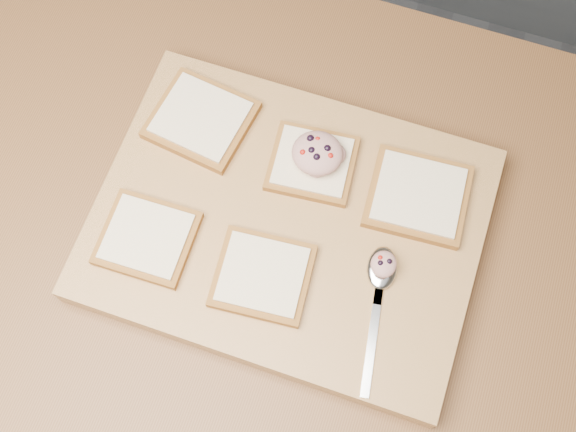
# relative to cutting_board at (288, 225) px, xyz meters

# --- Properties ---
(ground) EXTENTS (4.00, 4.00, 0.00)m
(ground) POSITION_rel_cutting_board_xyz_m (0.04, 0.01, -0.92)
(ground) COLOR #515459
(ground) RESTS_ON ground
(island_counter) EXTENTS (2.00, 0.80, 0.90)m
(island_counter) POSITION_rel_cutting_board_xyz_m (0.04, 0.01, -0.47)
(island_counter) COLOR slate
(island_counter) RESTS_ON ground
(cutting_board) EXTENTS (0.50, 0.38, 0.04)m
(cutting_board) POSITION_rel_cutting_board_xyz_m (0.00, 0.00, 0.00)
(cutting_board) COLOR tan
(cutting_board) RESTS_ON island_counter
(bread_far_left) EXTENTS (0.14, 0.13, 0.02)m
(bread_far_left) POSITION_rel_cutting_board_xyz_m (-0.16, 0.10, 0.03)
(bread_far_left) COLOR #8E5D24
(bread_far_left) RESTS_ON cutting_board
(bread_far_center) EXTENTS (0.12, 0.11, 0.02)m
(bread_far_center) POSITION_rel_cutting_board_xyz_m (0.01, 0.08, 0.03)
(bread_far_center) COLOR #8E5D24
(bread_far_center) RESTS_ON cutting_board
(bread_far_right) EXTENTS (0.14, 0.13, 0.02)m
(bread_far_right) POSITION_rel_cutting_board_xyz_m (0.15, 0.08, 0.03)
(bread_far_right) COLOR #8E5D24
(bread_far_right) RESTS_ON cutting_board
(bread_near_left) EXTENTS (0.12, 0.11, 0.02)m
(bread_near_left) POSITION_rel_cutting_board_xyz_m (-0.16, -0.09, 0.03)
(bread_near_left) COLOR #8E5D24
(bread_near_left) RESTS_ON cutting_board
(bread_near_center) EXTENTS (0.13, 0.12, 0.02)m
(bread_near_center) POSITION_rel_cutting_board_xyz_m (-0.01, -0.08, 0.03)
(bread_near_center) COLOR #8E5D24
(bread_near_center) RESTS_ON cutting_board
(tuna_salad_dollop) EXTENTS (0.07, 0.07, 0.03)m
(tuna_salad_dollop) POSITION_rel_cutting_board_xyz_m (0.01, 0.09, 0.05)
(tuna_salad_dollop) COLOR tan
(tuna_salad_dollop) RESTS_ON bread_far_center
(spoon) EXTENTS (0.05, 0.19, 0.01)m
(spoon) POSITION_rel_cutting_board_xyz_m (0.14, -0.04, 0.03)
(spoon) COLOR silver
(spoon) RESTS_ON cutting_board
(spoon_salad) EXTENTS (0.03, 0.04, 0.02)m
(spoon_salad) POSITION_rel_cutting_board_xyz_m (0.14, -0.03, 0.04)
(spoon_salad) COLOR tan
(spoon_salad) RESTS_ON spoon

